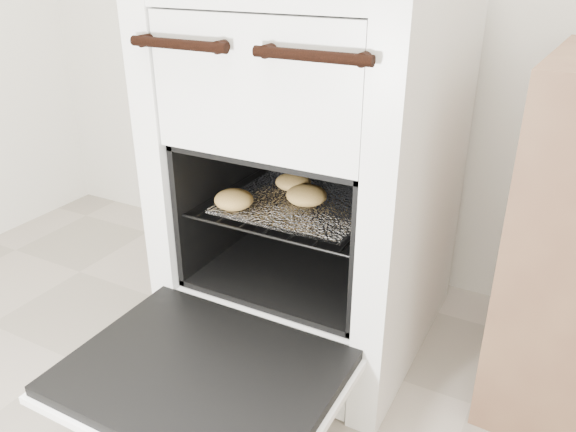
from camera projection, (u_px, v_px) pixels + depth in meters
name	position (u px, v px, depth m)	size (l,w,h in m)	color
stove	(316.00, 176.00, 1.47)	(0.63, 0.70, 0.97)	white
oven_door	(202.00, 376.00, 1.16)	(0.57, 0.44, 0.04)	black
oven_rack	(303.00, 202.00, 1.44)	(0.46, 0.44, 0.01)	black
foil_sheet	(300.00, 203.00, 1.42)	(0.36, 0.31, 0.01)	white
baked_rolls	(279.00, 193.00, 1.41)	(0.27, 0.30, 0.05)	tan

